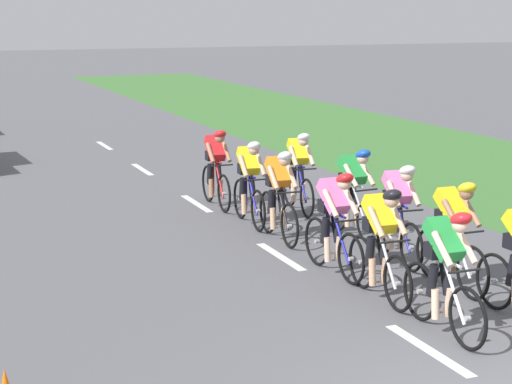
% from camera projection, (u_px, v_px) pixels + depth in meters
% --- Properties ---
extents(grass_verge, '(7.00, 60.00, 0.01)m').
position_uv_depth(grass_verge, '(408.00, 149.00, 23.35)').
color(grass_verge, '#3D7033').
rests_on(grass_verge, ground).
extents(lane_markings_centre, '(0.14, 21.60, 0.01)m').
position_uv_depth(lane_markings_centre, '(233.00, 227.00, 14.92)').
color(lane_markings_centre, white).
rests_on(lane_markings_centre, ground).
extents(cyclist_lead, '(0.42, 1.72, 1.56)m').
position_uv_depth(cyclist_lead, '(445.00, 270.00, 9.79)').
color(cyclist_lead, black).
rests_on(cyclist_lead, ground).
extents(cyclist_third, '(0.43, 1.72, 1.56)m').
position_uv_depth(cyclist_third, '(381.00, 241.00, 11.00)').
color(cyclist_third, black).
rests_on(cyclist_third, ground).
extents(cyclist_fourth, '(0.42, 1.72, 1.56)m').
position_uv_depth(cyclist_fourth, '(453.00, 233.00, 11.43)').
color(cyclist_fourth, black).
rests_on(cyclist_fourth, ground).
extents(cyclist_fifth, '(0.42, 1.72, 1.56)m').
position_uv_depth(cyclist_fifth, '(335.00, 221.00, 12.05)').
color(cyclist_fifth, black).
rests_on(cyclist_fifth, ground).
extents(cyclist_sixth, '(0.45, 1.72, 1.56)m').
position_uv_depth(cyclist_sixth, '(398.00, 211.00, 12.65)').
color(cyclist_sixth, black).
rests_on(cyclist_sixth, ground).
extents(cyclist_seventh, '(0.43, 1.72, 1.56)m').
position_uv_depth(cyclist_seventh, '(279.00, 194.00, 13.87)').
color(cyclist_seventh, black).
rests_on(cyclist_seventh, ground).
extents(cyclist_eighth, '(0.43, 1.72, 1.56)m').
position_uv_depth(cyclist_eighth, '(353.00, 191.00, 14.04)').
color(cyclist_eighth, black).
rests_on(cyclist_eighth, ground).
extents(cyclist_ninth, '(0.44, 1.72, 1.56)m').
position_uv_depth(cyclist_ninth, '(249.00, 181.00, 14.90)').
color(cyclist_ninth, black).
rests_on(cyclist_ninth, ground).
extents(cyclist_tenth, '(0.45, 1.72, 1.56)m').
position_uv_depth(cyclist_tenth, '(299.00, 171.00, 15.88)').
color(cyclist_tenth, black).
rests_on(cyclist_tenth, ground).
extents(cyclist_eleventh, '(0.42, 1.72, 1.56)m').
position_uv_depth(cyclist_eleventh, '(216.00, 167.00, 16.27)').
color(cyclist_eleventh, black).
rests_on(cyclist_eleventh, ground).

